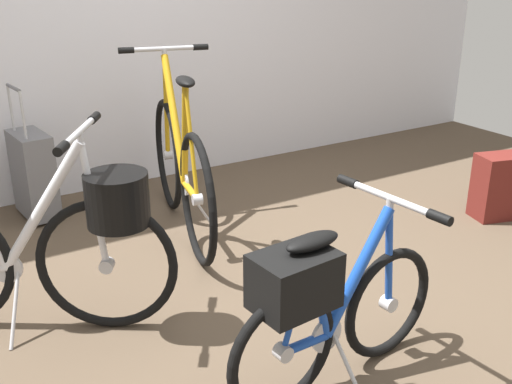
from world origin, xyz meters
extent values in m
plane|color=brown|center=(0.00, 0.00, 0.00)|extent=(6.83, 6.83, 0.00)
torus|color=black|center=(0.21, -0.48, 0.23)|extent=(0.47, 0.08, 0.47)
cylinder|color=#B7B7BC|center=(0.21, -0.48, 0.23)|extent=(0.06, 0.06, 0.06)
torus|color=black|center=(-0.32, -0.53, 0.23)|extent=(0.47, 0.08, 0.47)
cylinder|color=#B7B7BC|center=(-0.32, -0.53, 0.23)|extent=(0.06, 0.06, 0.06)
cylinder|color=#1947B2|center=(-0.22, -0.52, 0.23)|extent=(0.21, 0.05, 0.05)
cylinder|color=#1947B2|center=(0.03, -0.50, 0.44)|extent=(0.33, 0.07, 0.46)
cylinder|color=#1947B2|center=(-0.16, -0.51, 0.42)|extent=(0.12, 0.05, 0.39)
cylinder|color=#1947B2|center=(-0.22, -0.52, 0.23)|extent=(0.21, 0.04, 0.04)
cylinder|color=#1947B2|center=(0.19, -0.48, 0.45)|extent=(0.07, 0.04, 0.43)
cylinder|color=#1947B2|center=(-0.26, -0.52, 0.42)|extent=(0.14, 0.03, 0.38)
ellipsoid|color=black|center=(-0.21, -0.52, 0.63)|extent=(0.23, 0.11, 0.05)
cylinder|color=#B7B7BC|center=(0.17, -0.48, 0.68)|extent=(0.03, 0.03, 0.04)
cylinder|color=#B7B7BC|center=(0.17, -0.48, 0.70)|extent=(0.06, 0.44, 0.03)
cylinder|color=black|center=(0.19, -0.70, 0.70)|extent=(0.04, 0.09, 0.04)
cylinder|color=black|center=(0.15, -0.26, 0.70)|extent=(0.04, 0.09, 0.04)
cylinder|color=#B7B7BC|center=(-0.12, -0.51, 0.22)|extent=(0.14, 0.03, 0.14)
cylinder|color=#B7B7BC|center=(-0.07, -0.59, 0.11)|extent=(0.03, 0.19, 0.22)
cube|color=black|center=(-0.28, -0.52, 0.50)|extent=(0.30, 0.22, 0.20)
torus|color=black|center=(0.11, 1.44, 0.35)|extent=(0.20, 0.69, 0.70)
cylinder|color=#B7B7BC|center=(0.11, 1.44, 0.35)|extent=(0.06, 0.07, 0.06)
torus|color=black|center=(-0.07, 0.65, 0.35)|extent=(0.20, 0.69, 0.70)
cylinder|color=#B7B7BC|center=(-0.07, 0.65, 0.35)|extent=(0.06, 0.07, 0.06)
cylinder|color=#BF8C14|center=(-0.04, 0.80, 0.34)|extent=(0.10, 0.31, 0.05)
cylinder|color=#BF8C14|center=(0.05, 1.16, 0.66)|extent=(0.15, 0.47, 0.67)
cylinder|color=#BF8C14|center=(-0.02, 0.89, 0.62)|extent=(0.07, 0.17, 0.59)
cylinder|color=#BF8C14|center=(-0.04, 0.80, 0.34)|extent=(0.09, 0.31, 0.04)
cylinder|color=#BF8C14|center=(0.10, 1.41, 0.67)|extent=(0.05, 0.10, 0.63)
cylinder|color=#BF8C14|center=(-0.05, 0.74, 0.63)|extent=(0.07, 0.20, 0.57)
ellipsoid|color=black|center=(-0.03, 0.83, 0.93)|extent=(0.14, 0.23, 0.05)
cylinder|color=#B7B7BC|center=(0.09, 1.38, 1.00)|extent=(0.03, 0.03, 0.04)
cylinder|color=#B7B7BC|center=(0.09, 1.38, 1.02)|extent=(0.43, 0.12, 0.03)
cylinder|color=black|center=(0.31, 1.33, 1.02)|extent=(0.10, 0.06, 0.04)
cylinder|color=black|center=(-0.12, 1.43, 1.02)|extent=(0.10, 0.06, 0.04)
cylinder|color=#B7B7BC|center=(0.00, 0.95, 0.33)|extent=(0.05, 0.14, 0.14)
cylinder|color=#B7B7BC|center=(0.10, 0.99, 0.16)|extent=(0.19, 0.06, 0.32)
torus|color=black|center=(-0.68, 0.29, 0.30)|extent=(0.53, 0.36, 0.61)
cylinder|color=#B7B7BC|center=(-0.68, 0.29, 0.30)|extent=(0.08, 0.07, 0.06)
cylinder|color=silver|center=(-0.88, 0.42, 0.57)|extent=(0.37, 0.26, 0.58)
cylinder|color=silver|center=(-0.70, 0.30, 0.57)|extent=(0.09, 0.07, 0.55)
cylinder|color=#B7B7BC|center=(-0.72, 0.32, 0.87)|extent=(0.03, 0.03, 0.04)
cylinder|color=#B7B7BC|center=(-0.72, 0.32, 0.89)|extent=(0.26, 0.39, 0.03)
cylinder|color=black|center=(-0.84, 0.13, 0.89)|extent=(0.08, 0.10, 0.04)
cylinder|color=black|center=(-0.61, 0.51, 0.89)|extent=(0.08, 0.10, 0.04)
cylinder|color=#B7B7BC|center=(-1.04, 0.52, 0.29)|extent=(0.13, 0.09, 0.14)
cylinder|color=#B7B7BC|center=(-1.05, 0.42, 0.14)|extent=(0.12, 0.17, 0.28)
cylinder|color=black|center=(-0.62, 0.25, 0.61)|extent=(0.36, 0.36, 0.22)
cube|color=slate|center=(-0.67, 1.71, 0.28)|extent=(0.22, 0.38, 0.52)
cylinder|color=#B7B7BC|center=(-0.70, 1.59, 0.68)|extent=(0.02, 0.02, 0.28)
cylinder|color=#B7B7BC|center=(-0.73, 1.82, 0.68)|extent=(0.02, 0.02, 0.28)
cylinder|color=slate|center=(-0.71, 1.70, 0.82)|extent=(0.04, 0.23, 0.02)
cylinder|color=black|center=(-0.60, 1.59, 0.02)|extent=(0.04, 0.02, 0.04)
cylinder|color=black|center=(-0.63, 1.84, 0.02)|extent=(0.04, 0.02, 0.04)
cube|color=maroon|center=(1.78, 0.21, 0.20)|extent=(0.35, 0.26, 0.41)
cube|color=maroon|center=(1.81, 0.31, 0.14)|extent=(0.21, 0.09, 0.18)
camera|label=1|loc=(-1.32, -1.97, 1.52)|focal=42.30mm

